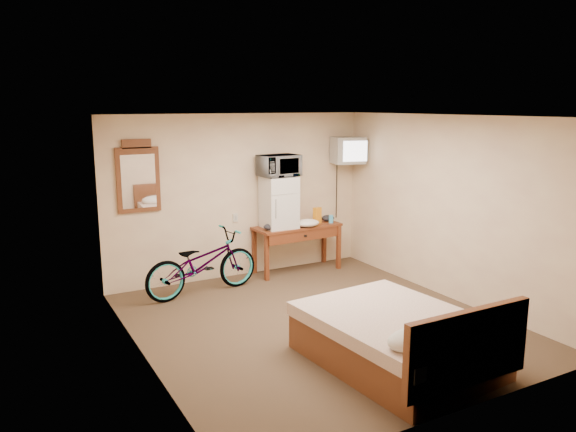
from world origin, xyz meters
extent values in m
plane|color=#422E21|center=(0.00, 0.00, 0.00)|extent=(4.60, 4.60, 0.00)
plane|color=silver|center=(0.00, 0.00, 2.50)|extent=(4.60, 4.60, 0.00)
cube|color=beige|center=(0.00, 2.30, 1.25)|extent=(4.20, 0.04, 2.50)
cube|color=beige|center=(0.00, -2.30, 1.25)|extent=(4.20, 0.04, 2.50)
cube|color=beige|center=(-2.10, 0.00, 1.25)|extent=(0.04, 4.60, 2.50)
cube|color=beige|center=(2.10, 0.00, 1.25)|extent=(0.04, 4.60, 2.50)
cube|color=beige|center=(-0.08, 2.29, 0.92)|extent=(0.08, 0.01, 0.13)
cube|color=brown|center=(0.87, 2.04, 0.73)|extent=(1.43, 0.60, 0.04)
cube|color=brown|center=(0.22, 1.82, 0.35)|extent=(0.06, 0.06, 0.71)
cube|color=brown|center=(1.52, 1.82, 0.35)|extent=(0.06, 0.06, 0.71)
cube|color=brown|center=(0.22, 2.26, 0.35)|extent=(0.06, 0.06, 0.71)
cube|color=brown|center=(1.52, 2.26, 0.35)|extent=(0.06, 0.06, 0.71)
cube|color=brown|center=(0.87, 1.80, 0.63)|extent=(1.28, 0.10, 0.16)
cube|color=black|center=(0.87, 1.78, 0.63)|extent=(0.05, 0.02, 0.03)
cube|color=silver|center=(0.54, 2.03, 1.15)|extent=(0.49, 0.48, 0.80)
cube|color=#A3A29D|center=(0.54, 1.80, 1.31)|extent=(0.49, 0.01, 0.00)
cylinder|color=#A3A29D|center=(0.37, 1.80, 1.10)|extent=(0.02, 0.02, 0.29)
imported|color=silver|center=(0.54, 2.03, 1.71)|extent=(0.63, 0.46, 0.33)
cube|color=orange|center=(1.22, 2.01, 0.88)|extent=(0.15, 0.11, 0.26)
cylinder|color=#47B3F1|center=(1.44, 1.93, 0.81)|extent=(0.07, 0.07, 0.13)
ellipsoid|color=white|center=(0.96, 1.87, 0.81)|extent=(0.38, 0.29, 0.12)
ellipsoid|color=black|center=(0.37, 1.92, 0.80)|extent=(0.29, 0.21, 0.11)
ellipsoid|color=black|center=(1.47, 2.07, 0.80)|extent=(0.22, 0.18, 0.10)
cube|color=black|center=(1.80, 2.28, 1.80)|extent=(0.14, 0.02, 0.14)
cylinder|color=black|center=(1.80, 2.24, 1.80)|extent=(0.05, 0.30, 0.05)
cube|color=#A3A29D|center=(1.80, 2.02, 1.90)|extent=(0.57, 0.51, 0.43)
cube|color=white|center=(1.80, 1.81, 1.90)|extent=(0.40, 0.11, 0.32)
cube|color=black|center=(1.80, 2.23, 1.90)|extent=(0.30, 0.08, 0.26)
cube|color=brown|center=(-1.54, 2.27, 1.60)|extent=(0.60, 0.04, 0.91)
cube|color=brown|center=(-1.54, 2.27, 2.10)|extent=(0.40, 0.04, 0.13)
cube|color=white|center=(-1.54, 2.25, 1.58)|extent=(0.47, 0.01, 0.75)
imported|color=black|center=(-0.85, 1.71, 0.45)|extent=(1.77, 0.82, 0.90)
cube|color=brown|center=(0.14, -1.30, 0.20)|extent=(1.55, 1.98, 0.40)
cube|color=#F6DDBF|center=(0.14, -1.30, 0.45)|extent=(1.59, 2.02, 0.14)
cube|color=brown|center=(0.14, -2.26, 0.55)|extent=(1.40, 0.08, 0.70)
ellipsoid|color=silver|center=(-0.19, -1.95, 0.58)|extent=(0.57, 0.35, 0.20)
ellipsoid|color=silver|center=(0.47, -1.95, 0.58)|extent=(0.57, 0.35, 0.20)
camera|label=1|loc=(-3.43, -5.51, 2.64)|focal=35.00mm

